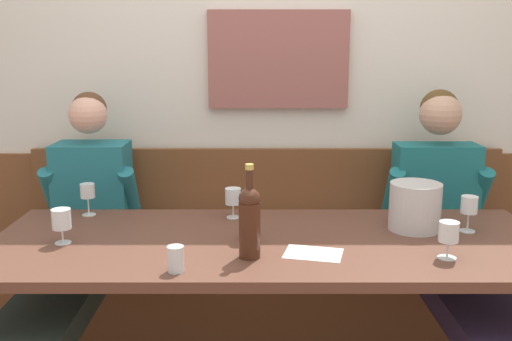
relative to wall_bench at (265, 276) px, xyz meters
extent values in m
cube|color=silver|center=(0.00, 0.26, 1.12)|extent=(6.80, 0.08, 2.80)
cube|color=#955953|center=(0.06, 0.20, 1.13)|extent=(0.74, 0.04, 0.51)
cube|color=brown|center=(0.00, 0.21, 0.17)|extent=(6.80, 0.03, 0.91)
cube|color=brown|center=(0.00, -0.02, -0.06)|extent=(2.53, 0.42, 0.44)
cube|color=brown|center=(0.00, -0.02, 0.18)|extent=(2.47, 0.39, 0.05)
cube|color=brown|center=(0.00, 0.17, 0.43)|extent=(2.53, 0.04, 0.45)
cube|color=brown|center=(0.00, -0.69, 0.43)|extent=(2.23, 0.85, 0.04)
cylinder|color=brown|center=(-1.04, -0.34, 0.06)|extent=(0.07, 0.07, 0.69)
cylinder|color=brown|center=(1.04, -0.34, 0.06)|extent=(0.07, 0.07, 0.69)
cube|color=#26352F|center=(-0.89, -0.61, 0.15)|extent=(0.31, 1.10, 0.11)
cube|color=#1F6C79|center=(-0.89, -0.02, 0.47)|extent=(0.37, 0.24, 0.51)
sphere|color=#E0A58E|center=(-0.89, -0.03, 0.87)|extent=(0.19, 0.19, 0.19)
sphere|color=#523522|center=(-0.89, 0.00, 0.89)|extent=(0.17, 0.17, 0.17)
cylinder|color=#1F6C79|center=(-1.09, -0.06, 0.49)|extent=(0.08, 0.20, 0.27)
cylinder|color=#1F6C79|center=(-0.70, -0.06, 0.49)|extent=(0.08, 0.20, 0.27)
cube|color=#2D2340|center=(0.86, -0.61, 0.15)|extent=(0.35, 1.11, 0.11)
cube|color=#1A696E|center=(0.86, -0.02, 0.46)|extent=(0.42, 0.19, 0.51)
sphere|color=tan|center=(0.86, -0.03, 0.87)|extent=(0.21, 0.21, 0.21)
sphere|color=#513B1E|center=(0.86, 0.00, 0.89)|extent=(0.19, 0.19, 0.19)
cylinder|color=#1A696E|center=(0.64, -0.05, 0.48)|extent=(0.08, 0.20, 0.27)
cylinder|color=#1A696E|center=(1.08, -0.05, 0.48)|extent=(0.08, 0.20, 0.27)
cylinder|color=#BCBCBC|center=(0.60, -0.57, 0.55)|extent=(0.21, 0.21, 0.20)
cylinder|color=#412115|center=(-0.08, -0.89, 0.55)|extent=(0.08, 0.08, 0.21)
sphere|color=#412115|center=(-0.08, -0.89, 0.67)|extent=(0.08, 0.08, 0.08)
cylinder|color=#412115|center=(-0.08, -0.89, 0.73)|extent=(0.03, 0.03, 0.10)
cylinder|color=gold|center=(-0.08, -0.89, 0.79)|extent=(0.03, 0.03, 0.02)
cylinder|color=silver|center=(0.82, -0.60, 0.45)|extent=(0.07, 0.07, 0.00)
cylinder|color=silver|center=(0.82, -0.60, 0.49)|extent=(0.01, 0.01, 0.08)
cylinder|color=silver|center=(0.82, -0.60, 0.57)|extent=(0.07, 0.07, 0.07)
cylinder|color=beige|center=(0.82, -0.60, 0.54)|extent=(0.06, 0.06, 0.03)
cylinder|color=silver|center=(-0.81, -0.74, 0.45)|extent=(0.06, 0.06, 0.00)
cylinder|color=silver|center=(-0.81, -0.74, 0.48)|extent=(0.01, 0.01, 0.06)
cylinder|color=silver|center=(-0.81, -0.74, 0.55)|extent=(0.07, 0.07, 0.08)
cylinder|color=#F6DE88|center=(-0.81, -0.74, 0.52)|extent=(0.07, 0.07, 0.03)
cylinder|color=silver|center=(-0.82, -0.36, 0.45)|extent=(0.06, 0.06, 0.00)
cylinder|color=silver|center=(-0.82, -0.36, 0.49)|extent=(0.01, 0.01, 0.08)
cylinder|color=silver|center=(-0.82, -0.36, 0.56)|extent=(0.06, 0.06, 0.06)
cylinder|color=#F0E07F|center=(-0.82, -0.36, 0.54)|extent=(0.06, 0.06, 0.02)
cylinder|color=silver|center=(-0.09, -0.70, 0.45)|extent=(0.06, 0.06, 0.00)
cylinder|color=silver|center=(-0.09, -0.70, 0.49)|extent=(0.01, 0.01, 0.06)
cylinder|color=silver|center=(-0.09, -0.70, 0.56)|extent=(0.06, 0.06, 0.08)
cylinder|color=#E2D086|center=(-0.09, -0.70, 0.53)|extent=(0.06, 0.06, 0.02)
cylinder|color=silver|center=(-0.16, -0.40, 0.45)|extent=(0.06, 0.06, 0.00)
cylinder|color=silver|center=(-0.16, -0.40, 0.48)|extent=(0.01, 0.01, 0.06)
cylinder|color=silver|center=(-0.16, -0.40, 0.55)|extent=(0.07, 0.07, 0.07)
cylinder|color=silver|center=(0.64, -0.90, 0.45)|extent=(0.07, 0.07, 0.00)
cylinder|color=silver|center=(0.64, -0.90, 0.48)|extent=(0.01, 0.01, 0.06)
cylinder|color=silver|center=(0.64, -0.90, 0.55)|extent=(0.07, 0.07, 0.07)
cylinder|color=#E8E181|center=(0.64, -0.90, 0.52)|extent=(0.06, 0.06, 0.02)
cylinder|color=silver|center=(-0.33, -1.02, 0.50)|extent=(0.06, 0.06, 0.09)
cube|color=white|center=(0.16, -0.85, 0.45)|extent=(0.24, 0.20, 0.00)
camera|label=1|loc=(-0.06, -2.87, 1.21)|focal=40.35mm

